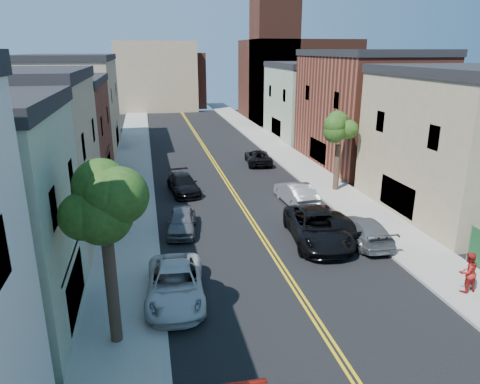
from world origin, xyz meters
TOP-DOWN VIEW (x-y plane):
  - sidewalk_left at (-7.90, 40.00)m, footprint 3.20×100.00m
  - sidewalk_right at (7.90, 40.00)m, footprint 3.20×100.00m
  - curb_left at (-6.15, 40.00)m, footprint 0.30×100.00m
  - curb_right at (6.15, 40.00)m, footprint 0.30×100.00m
  - bldg_left_tan_near at (-14.00, 25.00)m, footprint 9.00×10.00m
  - bldg_left_brick at (-14.00, 36.00)m, footprint 9.00×12.00m
  - bldg_left_tan_far at (-14.00, 50.00)m, footprint 9.00×16.00m
  - bldg_right_tan at (14.00, 24.00)m, footprint 9.00×12.00m
  - bldg_right_brick at (14.00, 38.00)m, footprint 9.00×14.00m
  - bldg_right_palegrn at (14.00, 52.00)m, footprint 9.00×12.00m
  - church at (16.33, 67.07)m, footprint 16.20×14.20m
  - backdrop_left at (-4.00, 82.00)m, footprint 14.00×8.00m
  - backdrop_center at (0.00, 86.00)m, footprint 10.00×8.00m
  - tree_left_mid at (-7.88, 14.01)m, footprint 5.20×5.20m
  - tree_right_far at (7.92, 30.01)m, footprint 4.40×4.40m
  - white_pickup at (-5.50, 16.60)m, footprint 2.85×5.54m
  - grey_car_left at (-4.57, 24.24)m, footprint 2.21×4.30m
  - black_car_left at (-3.80, 32.03)m, footprint 2.49×5.07m
  - grey_car_right at (5.50, 20.65)m, footprint 2.17×5.01m
  - black_car_right at (3.94, 21.66)m, footprint 2.48×5.09m
  - silver_car_right at (3.83, 27.69)m, footprint 1.97×4.96m
  - dark_car_right_far at (4.09, 39.64)m, footprint 2.75×5.07m
  - black_suv_lane at (2.92, 21.21)m, footprint 3.65×6.68m
  - pedestrian_right at (7.33, 14.35)m, footprint 1.01×0.83m

SIDE VIEW (x-z plane):
  - sidewalk_left at x=-7.90m, z-range 0.00..0.15m
  - sidewalk_right at x=7.90m, z-range 0.00..0.15m
  - curb_left at x=-6.15m, z-range 0.00..0.15m
  - curb_right at x=6.15m, z-range 0.00..0.15m
  - dark_car_right_far at x=4.09m, z-range 0.00..1.35m
  - grey_car_left at x=-4.57m, z-range 0.00..1.40m
  - black_car_left at x=-3.80m, z-range 0.00..1.42m
  - grey_car_right at x=5.50m, z-range 0.00..1.44m
  - white_pickup at x=-5.50m, z-range 0.00..1.50m
  - silver_car_right at x=3.83m, z-range 0.00..1.61m
  - black_car_right at x=3.94m, z-range 0.00..1.67m
  - black_suv_lane at x=2.92m, z-range 0.00..1.78m
  - pedestrian_right at x=7.33m, z-range 0.15..2.06m
  - bldg_left_brick at x=-14.00m, z-range 0.00..8.00m
  - bldg_right_palegrn at x=14.00m, z-range 0.00..8.50m
  - bldg_left_tan_near at x=-14.00m, z-range 0.00..9.00m
  - bldg_right_tan at x=14.00m, z-range 0.00..9.00m
  - bldg_left_tan_far at x=-14.00m, z-range 0.00..9.50m
  - bldg_right_brick at x=14.00m, z-range 0.00..10.00m
  - backdrop_center at x=0.00m, z-range 0.00..10.00m
  - tree_right_far at x=7.92m, z-range 1.74..9.77m
  - backdrop_left at x=-4.00m, z-range 0.00..12.00m
  - tree_left_mid at x=-7.88m, z-range 1.94..11.23m
  - church at x=16.33m, z-range -4.06..18.54m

